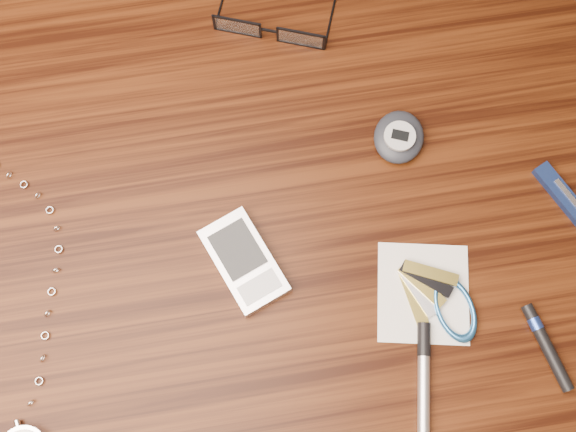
% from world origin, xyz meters
% --- Properties ---
extents(ground, '(3.80, 3.80, 0.00)m').
position_xyz_m(ground, '(0.00, 0.00, 0.00)').
color(ground, '#472814').
rests_on(ground, ground).
extents(desk, '(1.00, 0.70, 0.75)m').
position_xyz_m(desk, '(0.00, 0.00, 0.65)').
color(desk, '#321608').
rests_on(desk, ground).
extents(eyeglasses, '(0.17, 0.17, 0.03)m').
position_xyz_m(eyeglasses, '(0.08, 0.23, 0.76)').
color(eyeglasses, black).
rests_on(eyeglasses, desk).
extents(pda_phone, '(0.09, 0.12, 0.02)m').
position_xyz_m(pda_phone, '(0.01, -0.04, 0.76)').
color(pda_phone, silver).
rests_on(pda_phone, desk).
extents(pedometer, '(0.07, 0.08, 0.03)m').
position_xyz_m(pedometer, '(0.20, 0.07, 0.76)').
color(pedometer, black).
rests_on(pedometer, desk).
extents(notepad_keys, '(0.12, 0.12, 0.01)m').
position_xyz_m(notepad_keys, '(0.21, -0.11, 0.75)').
color(notepad_keys, white).
rests_on(notepad_keys, desk).
extents(pocket_knife, '(0.05, 0.08, 0.01)m').
position_xyz_m(pocket_knife, '(0.37, -0.02, 0.76)').
color(pocket_knife, '#0F1D3C').
rests_on(pocket_knife, desk).
extents(silver_pen, '(0.05, 0.16, 0.01)m').
position_xyz_m(silver_pen, '(0.17, -0.20, 0.76)').
color(silver_pen, silver).
rests_on(silver_pen, desk).
extents(black_blue_pen, '(0.03, 0.09, 0.01)m').
position_xyz_m(black_blue_pen, '(0.31, -0.17, 0.76)').
color(black_blue_pen, black).
rests_on(black_blue_pen, desk).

